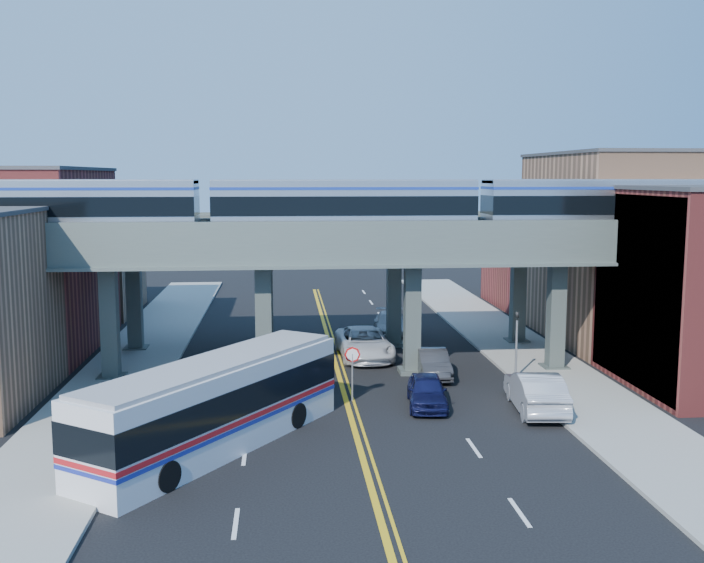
{
  "coord_description": "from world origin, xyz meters",
  "views": [
    {
      "loc": [
        -2.96,
        -33.25,
        10.69
      ],
      "look_at": [
        0.55,
        6.03,
        5.35
      ],
      "focal_mm": 40.0,
      "sensor_mm": 36.0,
      "label": 1
    }
  ],
  "objects_px": {
    "traffic_signal": "(517,337)",
    "car_lane_b": "(433,363)",
    "car_lane_a": "(427,391)",
    "car_lane_c": "(364,343)",
    "stop_sign": "(352,365)",
    "car_parked_curb": "(536,391)",
    "transit_train": "(344,206)",
    "transit_bus": "(216,405)",
    "car_lane_d": "(391,324)"
  },
  "relations": [
    {
      "from": "traffic_signal",
      "to": "car_lane_a",
      "type": "relative_size",
      "value": 0.93
    },
    {
      "from": "transit_bus",
      "to": "car_lane_d",
      "type": "bearing_deg",
      "value": 10.08
    },
    {
      "from": "car_lane_d",
      "to": "car_parked_curb",
      "type": "relative_size",
      "value": 0.96
    },
    {
      "from": "traffic_signal",
      "to": "car_lane_a",
      "type": "bearing_deg",
      "value": -142.27
    },
    {
      "from": "stop_sign",
      "to": "car_lane_c",
      "type": "relative_size",
      "value": 0.42
    },
    {
      "from": "traffic_signal",
      "to": "car_lane_c",
      "type": "height_order",
      "value": "traffic_signal"
    },
    {
      "from": "transit_bus",
      "to": "car_lane_b",
      "type": "xyz_separation_m",
      "value": [
        10.63,
        10.17,
        -1.01
      ]
    },
    {
      "from": "car_lane_a",
      "to": "car_lane_c",
      "type": "bearing_deg",
      "value": 107.33
    },
    {
      "from": "traffic_signal",
      "to": "car_parked_curb",
      "type": "relative_size",
      "value": 0.74
    },
    {
      "from": "transit_bus",
      "to": "car_lane_d",
      "type": "relative_size",
      "value": 2.32
    },
    {
      "from": "car_lane_c",
      "to": "transit_train",
      "type": "bearing_deg",
      "value": -114.25
    },
    {
      "from": "stop_sign",
      "to": "car_lane_b",
      "type": "bearing_deg",
      "value": 41.0
    },
    {
      "from": "transit_bus",
      "to": "car_lane_a",
      "type": "xyz_separation_m",
      "value": [
        9.3,
        4.81,
        -0.99
      ]
    },
    {
      "from": "transit_train",
      "to": "transit_bus",
      "type": "height_order",
      "value": "transit_train"
    },
    {
      "from": "transit_train",
      "to": "car_parked_curb",
      "type": "relative_size",
      "value": 7.69
    },
    {
      "from": "car_lane_a",
      "to": "car_parked_curb",
      "type": "relative_size",
      "value": 0.79
    },
    {
      "from": "stop_sign",
      "to": "car_parked_curb",
      "type": "xyz_separation_m",
      "value": [
        8.2,
        -2.39,
        -0.84
      ]
    },
    {
      "from": "transit_bus",
      "to": "car_lane_b",
      "type": "bearing_deg",
      "value": -11.12
    },
    {
      "from": "car_lane_a",
      "to": "car_lane_c",
      "type": "relative_size",
      "value": 0.69
    },
    {
      "from": "stop_sign",
      "to": "car_lane_a",
      "type": "relative_size",
      "value": 0.6
    },
    {
      "from": "transit_bus",
      "to": "car_lane_c",
      "type": "xyz_separation_m",
      "value": [
        7.43,
        14.88,
        -0.86
      ]
    },
    {
      "from": "transit_bus",
      "to": "car_parked_curb",
      "type": "height_order",
      "value": "transit_bus"
    },
    {
      "from": "car_lane_b",
      "to": "car_lane_d",
      "type": "distance_m",
      "value": 10.96
    },
    {
      "from": "car_parked_curb",
      "to": "traffic_signal",
      "type": "bearing_deg",
      "value": -92.02
    },
    {
      "from": "car_lane_b",
      "to": "car_parked_curb",
      "type": "height_order",
      "value": "car_parked_curb"
    },
    {
      "from": "car_lane_a",
      "to": "car_lane_c",
      "type": "height_order",
      "value": "car_lane_c"
    },
    {
      "from": "transit_bus",
      "to": "transit_train",
      "type": "bearing_deg",
      "value": 6.94
    },
    {
      "from": "car_parked_curb",
      "to": "car_lane_c",
      "type": "bearing_deg",
      "value": -53.67
    },
    {
      "from": "transit_train",
      "to": "car_lane_b",
      "type": "relative_size",
      "value": 9.68
    },
    {
      "from": "traffic_signal",
      "to": "car_lane_c",
      "type": "xyz_separation_m",
      "value": [
        -7.4,
        5.79,
        -1.42
      ]
    },
    {
      "from": "traffic_signal",
      "to": "car_lane_a",
      "type": "height_order",
      "value": "traffic_signal"
    },
    {
      "from": "stop_sign",
      "to": "traffic_signal",
      "type": "distance_m",
      "value": 9.41
    },
    {
      "from": "car_lane_c",
      "to": "traffic_signal",
      "type": "bearing_deg",
      "value": -40.87
    },
    {
      "from": "car_lane_d",
      "to": "car_parked_curb",
      "type": "distance_m",
      "value": 17.92
    },
    {
      "from": "stop_sign",
      "to": "car_lane_c",
      "type": "bearing_deg",
      "value": 80.32
    },
    {
      "from": "traffic_signal",
      "to": "car_lane_b",
      "type": "bearing_deg",
      "value": 165.5
    },
    {
      "from": "stop_sign",
      "to": "car_lane_a",
      "type": "distance_m",
      "value": 3.75
    },
    {
      "from": "car_lane_b",
      "to": "car_lane_d",
      "type": "relative_size",
      "value": 0.83
    },
    {
      "from": "car_lane_a",
      "to": "car_lane_d",
      "type": "relative_size",
      "value": 0.82
    },
    {
      "from": "transit_train",
      "to": "car_parked_curb",
      "type": "height_order",
      "value": "transit_train"
    },
    {
      "from": "car_lane_b",
      "to": "car_parked_curb",
      "type": "bearing_deg",
      "value": -58.83
    },
    {
      "from": "traffic_signal",
      "to": "car_lane_c",
      "type": "distance_m",
      "value": 9.5
    },
    {
      "from": "car_lane_b",
      "to": "car_lane_a",
      "type": "bearing_deg",
      "value": -101.13
    },
    {
      "from": "traffic_signal",
      "to": "car_lane_b",
      "type": "xyz_separation_m",
      "value": [
        -4.2,
        1.09,
        -1.57
      ]
    },
    {
      "from": "traffic_signal",
      "to": "car_lane_c",
      "type": "relative_size",
      "value": 0.65
    },
    {
      "from": "car_lane_b",
      "to": "stop_sign",
      "type": "bearing_deg",
      "value": -136.23
    },
    {
      "from": "stop_sign",
      "to": "car_parked_curb",
      "type": "height_order",
      "value": "stop_sign"
    },
    {
      "from": "transit_train",
      "to": "stop_sign",
      "type": "relative_size",
      "value": 16.26
    },
    {
      "from": "traffic_signal",
      "to": "car_lane_b",
      "type": "distance_m",
      "value": 4.61
    },
    {
      "from": "stop_sign",
      "to": "car_lane_a",
      "type": "height_order",
      "value": "stop_sign"
    }
  ]
}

